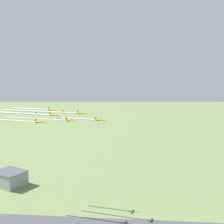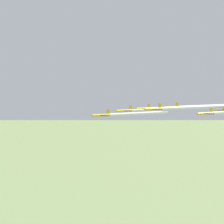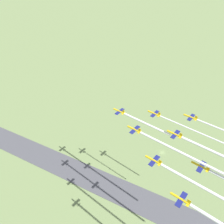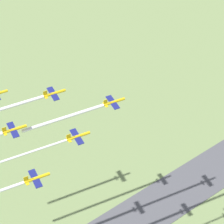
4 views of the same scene
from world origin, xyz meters
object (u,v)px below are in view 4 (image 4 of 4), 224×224
jet_0 (113,102)px  jet_2 (77,136)px  jet_5 (36,178)px  jet_4 (14,130)px  jet_1 (54,93)px

jet_0 → jet_2: jet_2 is taller
jet_2 → jet_5: bearing=-59.5°
jet_2 → jet_5: size_ratio=1.00×
jet_4 → jet_5: size_ratio=1.00×
jet_1 → jet_2: (5.40, -19.63, -1.79)m
jet_2 → jet_5: (-13.99, -14.40, -0.27)m
jet_0 → jet_1: bearing=-120.5°
jet_2 → jet_4: size_ratio=1.00×
jet_1 → jet_5: bearing=-29.5°
jet_4 → jet_5: (5.40, -19.63, -1.57)m
jet_0 → jet_2: (-13.99, -14.40, 0.55)m
jet_4 → jet_5: bearing=0.0°
jet_1 → jet_5: (-8.59, -34.03, -2.06)m
jet_0 → jet_1: size_ratio=1.00×
jet_1 → jet_2: jet_1 is taller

